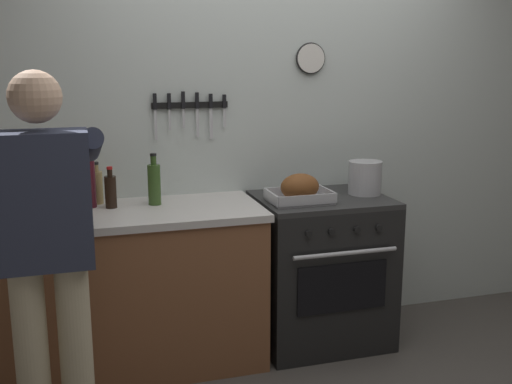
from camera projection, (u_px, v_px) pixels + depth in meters
The scene contains 13 objects.
wall_back at pixel (268, 124), 3.83m from camera, with size 6.00×0.13×2.60m.
counter_block at pixel (75, 294), 3.33m from camera, with size 2.03×0.65×0.90m.
stove at pixel (321, 269), 3.73m from camera, with size 0.76×0.67×0.90m.
person_cook at pixel (46, 243), 2.56m from camera, with size 0.51×0.63×1.66m.
roasting_pan at pixel (300, 190), 3.49m from camera, with size 0.35×0.26×0.16m.
stock_pot at pixel (365, 178), 3.70m from camera, with size 0.20×0.20×0.20m.
cutting_board at pixel (47, 215), 3.18m from camera, with size 0.36×0.24×0.02m, color tan.
bottle_olive_oil at pixel (154, 183), 3.43m from camera, with size 0.07×0.07×0.29m.
bottle_wine_red at pixel (89, 182), 3.36m from camera, with size 0.08×0.08×0.33m.
bottle_soy_sauce at pixel (111, 191), 3.36m from camera, with size 0.06×0.06×0.23m.
bottle_cooking_oil at pixel (56, 190), 3.27m from camera, with size 0.07×0.07×0.28m.
bottle_vinegar at pixel (97, 186), 3.46m from camera, with size 0.07×0.07×0.24m.
bottle_hot_sauce at pixel (29, 200), 3.27m from camera, with size 0.05×0.05×0.17m.
Camera 1 is at (-1.18, -2.29, 1.71)m, focal length 43.35 mm.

